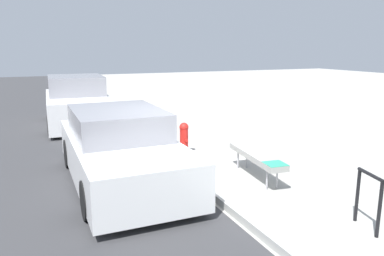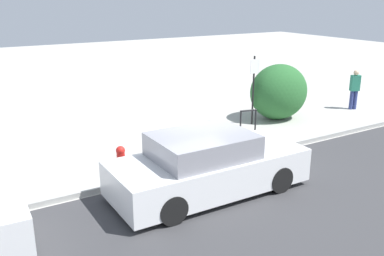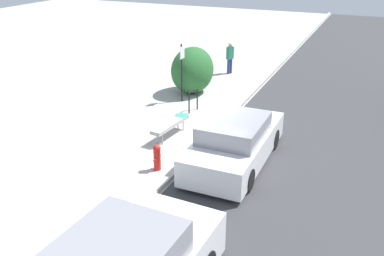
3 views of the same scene
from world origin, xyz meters
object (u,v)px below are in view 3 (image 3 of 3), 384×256
object	(u,v)px
fire_hydrant	(157,156)
pedestrian	(230,57)
bench	(171,124)
bike_rack	(193,99)
parked_car_near	(235,142)
sign_post	(182,67)

from	to	relation	value
fire_hydrant	pedestrian	bearing A→B (deg)	7.74
bench	bike_rack	bearing A→B (deg)	12.21
fire_hydrant	pedestrian	xyz separation A→B (m)	(9.98, 1.36, 0.40)
pedestrian	parked_car_near	world-z (taller)	pedestrian
bike_rack	sign_post	distance (m)	1.52
fire_hydrant	parked_car_near	bearing A→B (deg)	-54.81
bike_rack	pedestrian	world-z (taller)	pedestrian
sign_post	pedestrian	bearing A→B (deg)	-5.34
bike_rack	fire_hydrant	size ratio (longest dim) A/B	1.08
bike_rack	fire_hydrant	distance (m)	4.65
pedestrian	bench	bearing A→B (deg)	-150.80
bench	sign_post	xyz separation A→B (m)	(3.29, 1.13, 0.94)
sign_post	pedestrian	world-z (taller)	sign_post
pedestrian	sign_post	bearing A→B (deg)	-161.28
pedestrian	fire_hydrant	bearing A→B (deg)	-148.20
sign_post	fire_hydrant	xyz separation A→B (m)	(-5.43, -1.78, -0.98)
bench	parked_car_near	world-z (taller)	parked_car_near
pedestrian	bike_rack	bearing A→B (deg)	-151.20
bike_rack	sign_post	world-z (taller)	sign_post
sign_post	fire_hydrant	size ratio (longest dim) A/B	3.01
bike_rack	parked_car_near	size ratio (longest dim) A/B	0.19
bike_rack	parked_car_near	world-z (taller)	parked_car_near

